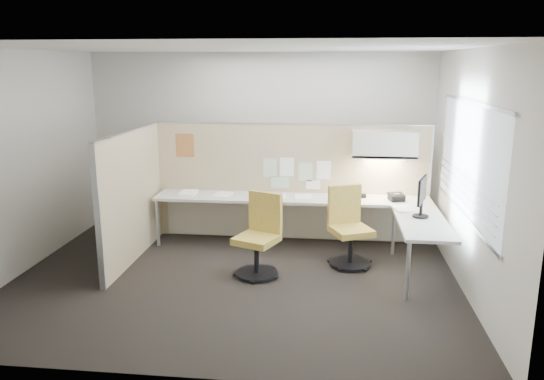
# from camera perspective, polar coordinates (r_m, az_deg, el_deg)

# --- Properties ---
(floor) EXTENTS (5.50, 4.50, 0.01)m
(floor) POSITION_cam_1_polar(r_m,az_deg,el_deg) (6.82, -3.86, -9.25)
(floor) COLOR black
(floor) RESTS_ON ground
(ceiling) EXTENTS (5.50, 4.50, 0.01)m
(ceiling) POSITION_cam_1_polar(r_m,az_deg,el_deg) (6.30, -4.28, 15.06)
(ceiling) COLOR white
(ceiling) RESTS_ON wall_back
(wall_back) EXTENTS (5.50, 0.02, 2.80)m
(wall_back) POSITION_cam_1_polar(r_m,az_deg,el_deg) (8.60, -1.33, 5.27)
(wall_back) COLOR beige
(wall_back) RESTS_ON ground
(wall_front) EXTENTS (5.50, 0.02, 2.80)m
(wall_front) POSITION_cam_1_polar(r_m,az_deg,el_deg) (4.28, -9.52, -3.36)
(wall_front) COLOR beige
(wall_front) RESTS_ON ground
(wall_left) EXTENTS (0.02, 4.50, 2.80)m
(wall_left) POSITION_cam_1_polar(r_m,az_deg,el_deg) (7.42, -25.46, 2.64)
(wall_left) COLOR beige
(wall_left) RESTS_ON ground
(wall_right) EXTENTS (0.02, 4.50, 2.80)m
(wall_right) POSITION_cam_1_polar(r_m,az_deg,el_deg) (6.50, 20.53, 1.74)
(wall_right) COLOR beige
(wall_right) RESTS_ON ground
(window_pane) EXTENTS (0.01, 2.80, 1.30)m
(window_pane) POSITION_cam_1_polar(r_m,az_deg,el_deg) (6.47, 20.42, 3.05)
(window_pane) COLOR #9AA4B2
(window_pane) RESTS_ON wall_right
(partition_back) EXTENTS (4.10, 0.06, 1.75)m
(partition_back) POSITION_cam_1_polar(r_m,az_deg,el_deg) (8.00, 1.96, 0.82)
(partition_back) COLOR tan
(partition_back) RESTS_ON floor
(partition_left) EXTENTS (0.06, 2.20, 1.75)m
(partition_left) POSITION_cam_1_polar(r_m,az_deg,el_deg) (7.40, -14.77, -0.66)
(partition_left) COLOR tan
(partition_left) RESTS_ON floor
(desk) EXTENTS (4.00, 2.07, 0.73)m
(desk) POSITION_cam_1_polar(r_m,az_deg,el_deg) (7.59, 4.53, -2.04)
(desk) COLOR beige
(desk) RESTS_ON floor
(overhead_bin) EXTENTS (0.90, 0.36, 0.38)m
(overhead_bin) POSITION_cam_1_polar(r_m,az_deg,el_deg) (7.69, 11.98, 4.83)
(overhead_bin) COLOR beige
(overhead_bin) RESTS_ON partition_back
(task_light_strip) EXTENTS (0.60, 0.06, 0.02)m
(task_light_strip) POSITION_cam_1_polar(r_m,az_deg,el_deg) (7.73, 11.91, 3.29)
(task_light_strip) COLOR #FFEABF
(task_light_strip) RESTS_ON overhead_bin
(pinned_papers) EXTENTS (1.01, 0.00, 0.47)m
(pinned_papers) POSITION_cam_1_polar(r_m,az_deg,el_deg) (7.93, 2.52, 1.87)
(pinned_papers) COLOR #8CBF8C
(pinned_papers) RESTS_ON partition_back
(poster) EXTENTS (0.28, 0.00, 0.35)m
(poster) POSITION_cam_1_polar(r_m,az_deg,el_deg) (8.15, -9.35, 4.78)
(poster) COLOR orange
(poster) RESTS_ON partition_back
(chair_left) EXTENTS (0.63, 0.64, 1.03)m
(chair_left) POSITION_cam_1_polar(r_m,az_deg,el_deg) (6.71, -1.36, -5.17)
(chair_left) COLOR black
(chair_left) RESTS_ON floor
(chair_right) EXTENTS (0.64, 0.65, 1.04)m
(chair_right) POSITION_cam_1_polar(r_m,az_deg,el_deg) (7.12, 8.24, -4.19)
(chair_right) COLOR black
(chair_right) RESTS_ON floor
(monitor) EXTENTS (0.20, 0.47, 0.51)m
(monitor) POSITION_cam_1_polar(r_m,az_deg,el_deg) (6.89, 15.83, -0.48)
(monitor) COLOR black
(monitor) RESTS_ON desk
(phone) EXTENTS (0.25, 0.24, 0.12)m
(phone) POSITION_cam_1_polar(r_m,az_deg,el_deg) (7.70, 13.20, -0.75)
(phone) COLOR black
(phone) RESTS_ON desk
(stapler) EXTENTS (0.15, 0.07, 0.05)m
(stapler) POSITION_cam_1_polar(r_m,az_deg,el_deg) (7.72, 8.39, -0.71)
(stapler) COLOR black
(stapler) RESTS_ON desk
(tape_dispenser) EXTENTS (0.11, 0.08, 0.06)m
(tape_dispenser) POSITION_cam_1_polar(r_m,az_deg,el_deg) (7.77, 9.70, -0.62)
(tape_dispenser) COLOR black
(tape_dispenser) RESTS_ON desk
(coat_hook) EXTENTS (0.18, 0.48, 1.42)m
(coat_hook) POSITION_cam_1_polar(r_m,az_deg,el_deg) (6.65, -17.99, 2.26)
(coat_hook) COLOR silver
(coat_hook) RESTS_ON partition_left
(paper_stack_0) EXTENTS (0.24, 0.31, 0.03)m
(paper_stack_0) POSITION_cam_1_polar(r_m,az_deg,el_deg) (8.00, -8.95, -0.28)
(paper_stack_0) COLOR white
(paper_stack_0) RESTS_ON desk
(paper_stack_1) EXTENTS (0.27, 0.33, 0.02)m
(paper_stack_1) POSITION_cam_1_polar(r_m,az_deg,el_deg) (7.85, -5.29, -0.49)
(paper_stack_1) COLOR white
(paper_stack_1) RESTS_ON desk
(paper_stack_2) EXTENTS (0.24, 0.30, 0.03)m
(paper_stack_2) POSITION_cam_1_polar(r_m,az_deg,el_deg) (7.63, 0.55, -0.78)
(paper_stack_2) COLOR white
(paper_stack_2) RESTS_ON desk
(paper_stack_3) EXTENTS (0.25, 0.31, 0.02)m
(paper_stack_3) POSITION_cam_1_polar(r_m,az_deg,el_deg) (7.71, 3.38, -0.73)
(paper_stack_3) COLOR white
(paper_stack_3) RESTS_ON desk
(paper_stack_4) EXTENTS (0.26, 0.32, 0.02)m
(paper_stack_4) POSITION_cam_1_polar(r_m,az_deg,el_deg) (7.68, 8.64, -0.89)
(paper_stack_4) COLOR white
(paper_stack_4) RESTS_ON desk
(paper_stack_5) EXTENTS (0.30, 0.35, 0.02)m
(paper_stack_5) POSITION_cam_1_polar(r_m,az_deg,el_deg) (7.25, 13.93, -2.01)
(paper_stack_5) COLOR white
(paper_stack_5) RESTS_ON desk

